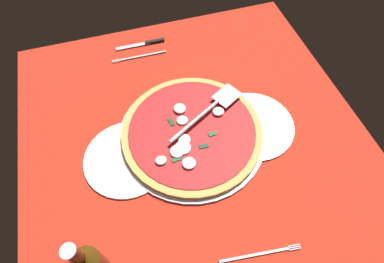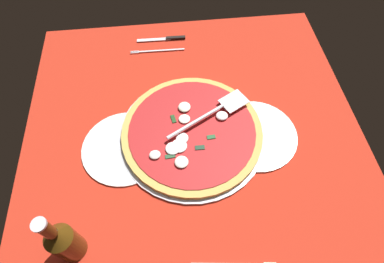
% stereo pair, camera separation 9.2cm
% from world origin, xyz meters
% --- Properties ---
extents(ground_plane, '(1.02, 1.02, 0.01)m').
position_xyz_m(ground_plane, '(0.00, 0.00, -0.00)').
color(ground_plane, '#B22716').
extents(checker_pattern, '(1.02, 1.02, 0.00)m').
position_xyz_m(checker_pattern, '(0.00, 0.00, 0.00)').
color(checker_pattern, silver).
rests_on(checker_pattern, ground_plane).
extents(pizza_pan, '(0.44, 0.44, 0.01)m').
position_xyz_m(pizza_pan, '(-0.01, -0.02, 0.01)').
color(pizza_pan, '#AFB4BE').
rests_on(pizza_pan, ground_plane).
extents(dinner_plate_left, '(0.25, 0.25, 0.01)m').
position_xyz_m(dinner_plate_left, '(-0.21, -0.04, 0.01)').
color(dinner_plate_left, white).
rests_on(dinner_plate_left, ground_plane).
extents(dinner_plate_right, '(0.25, 0.25, 0.01)m').
position_xyz_m(dinner_plate_right, '(0.18, -0.04, 0.01)').
color(dinner_plate_right, white).
rests_on(dinner_plate_right, ground_plane).
extents(pizza, '(0.42, 0.42, 0.03)m').
position_xyz_m(pizza, '(-0.01, -0.02, 0.02)').
color(pizza, tan).
rests_on(pizza, pizza_pan).
extents(pizza_server, '(0.27, 0.17, 0.01)m').
position_xyz_m(pizza_server, '(0.06, 0.02, 0.05)').
color(pizza_server, silver).
rests_on(pizza_server, pizza).
extents(place_setting_far, '(0.21, 0.14, 0.01)m').
position_xyz_m(place_setting_far, '(-0.07, 0.39, 0.00)').
color(place_setting_far, white).
rests_on(place_setting_far, ground_plane).
extents(beer_bottle, '(0.07, 0.07, 0.22)m').
position_xyz_m(beer_bottle, '(-0.33, -0.31, 0.08)').
color(beer_bottle, '#472D0B').
rests_on(beer_bottle, ground_plane).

